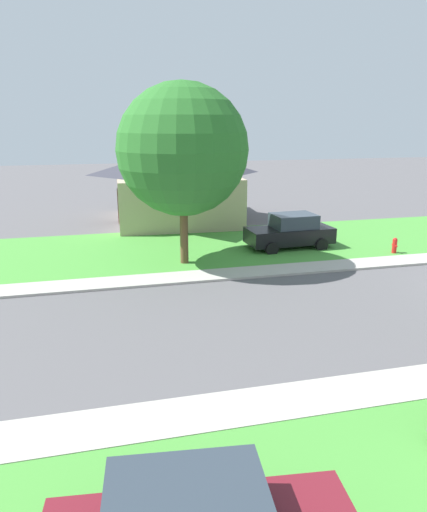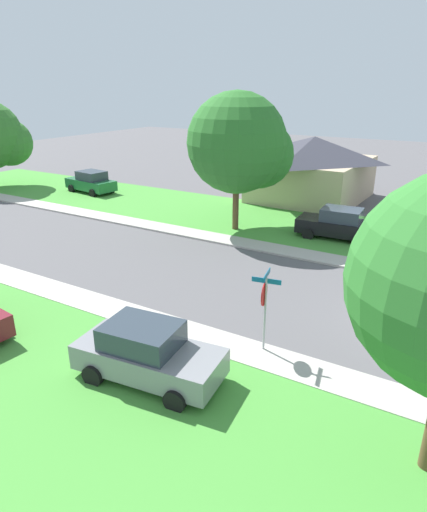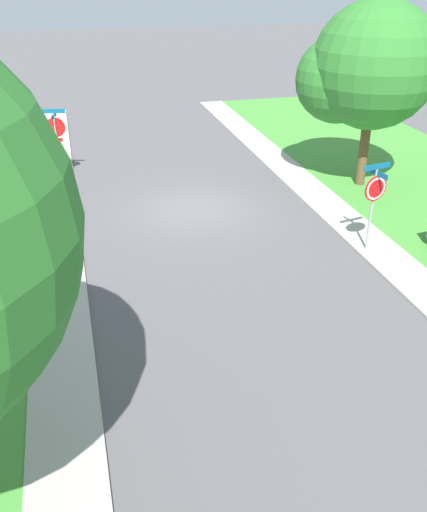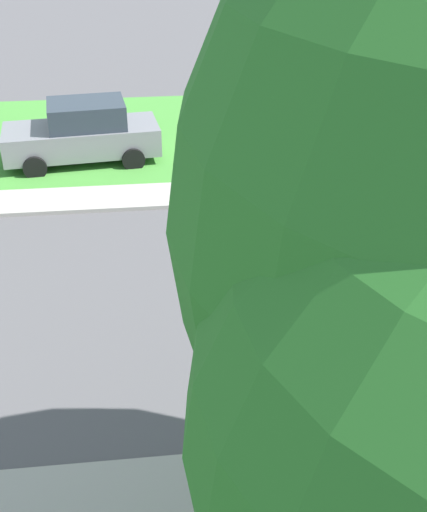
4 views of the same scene
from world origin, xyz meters
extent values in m
cube|color=#ADA89E|center=(4.70, 12.00, 0.05)|extent=(1.40, 56.00, 0.10)
cube|color=#ADA89E|center=(-4.70, 12.00, 0.05)|extent=(1.40, 56.00, 0.10)
cube|color=#479338|center=(-9.40, 12.00, 0.04)|extent=(8.00, 56.00, 0.08)
cube|color=gray|center=(-7.35, 6.71, 0.70)|extent=(2.27, 4.47, 0.76)
cube|color=#2D3842|center=(-7.38, 6.91, 1.42)|extent=(1.82, 2.26, 0.68)
cylinder|color=black|center=(-6.31, 5.48, 0.32)|extent=(0.31, 0.66, 0.64)
cylinder|color=black|center=(-8.10, 5.28, 0.32)|extent=(0.31, 0.66, 0.64)
cylinder|color=black|center=(-6.61, 8.13, 0.32)|extent=(0.31, 0.66, 0.64)
cylinder|color=black|center=(-8.40, 7.93, 0.32)|extent=(0.31, 0.66, 0.64)
cube|color=maroon|center=(-8.74, 13.95, 0.70)|extent=(2.26, 4.47, 0.76)
cube|color=#2D3842|center=(-8.71, 14.15, 1.42)|extent=(1.82, 2.26, 0.68)
cylinder|color=black|center=(-7.99, 12.53, 0.32)|extent=(0.31, 0.66, 0.64)
cylinder|color=black|center=(-9.78, 12.72, 0.32)|extent=(0.31, 0.66, 0.64)
cylinder|color=black|center=(-7.70, 15.18, 0.32)|extent=(0.31, 0.66, 0.64)
cylinder|color=black|center=(-9.49, 15.37, 0.32)|extent=(0.31, 0.66, 0.64)
camera|label=1|loc=(-13.60, 15.00, 6.27)|focal=33.47mm
camera|label=2|loc=(-15.86, -0.48, 8.07)|focal=31.43mm
camera|label=3|loc=(3.96, 17.93, 7.84)|focal=39.36mm
camera|label=4|loc=(10.39, 8.46, 7.04)|focal=45.23mm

